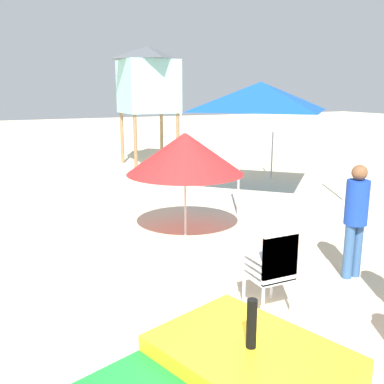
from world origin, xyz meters
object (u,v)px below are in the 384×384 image
at_px(stacked_plastic_chairs, 274,262).
at_px(lifeguard_near_center, 356,214).
at_px(popup_canopy, 261,96).
at_px(beach_umbrella_left, 185,153).
at_px(lifeguard_tower, 148,80).

relative_size(stacked_plastic_chairs, lifeguard_near_center, 0.67).
relative_size(popup_canopy, beach_umbrella_left, 1.45).
distance_m(lifeguard_near_center, popup_canopy, 5.52).
distance_m(stacked_plastic_chairs, lifeguard_tower, 11.40).
distance_m(popup_canopy, lifeguard_tower, 5.62).
xyz_separation_m(lifeguard_near_center, popup_canopy, (1.72, 5.02, 1.55)).
relative_size(lifeguard_near_center, popup_canopy, 0.54).
bearing_deg(lifeguard_tower, stacked_plastic_chairs, -102.35).
relative_size(popup_canopy, lifeguard_tower, 0.75).
distance_m(lifeguard_near_center, beach_umbrella_left, 3.13).
xyz_separation_m(lifeguard_near_center, lifeguard_tower, (0.73, 10.53, 2.05)).
xyz_separation_m(stacked_plastic_chairs, lifeguard_near_center, (1.66, 0.37, 0.30)).
distance_m(lifeguard_tower, beach_umbrella_left, 8.22).
bearing_deg(stacked_plastic_chairs, popup_canopy, 57.94).
height_order(stacked_plastic_chairs, lifeguard_near_center, lifeguard_near_center).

